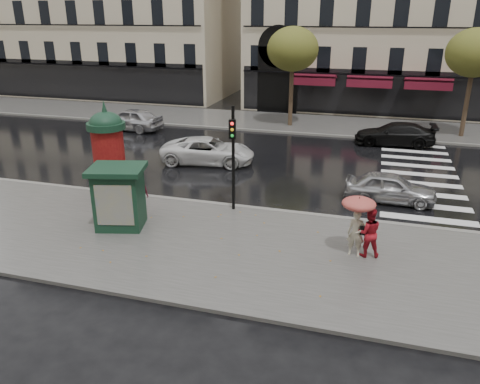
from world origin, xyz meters
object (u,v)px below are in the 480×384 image
(man_burgundy, at_px, (136,191))
(car_white, at_px, (208,151))
(woman_umbrella, at_px, (358,217))
(morris_column, at_px, (109,153))
(traffic_light, at_px, (233,149))
(car_far_silver, at_px, (131,119))
(newsstand, at_px, (119,196))
(car_black, at_px, (395,134))
(woman_red, at_px, (369,232))
(car_silver, at_px, (390,187))

(man_burgundy, relative_size, car_white, 0.40)
(woman_umbrella, height_order, car_white, woman_umbrella)
(morris_column, height_order, traffic_light, morris_column)
(woman_umbrella, height_order, morris_column, morris_column)
(car_far_silver, bearing_deg, newsstand, 33.00)
(woman_umbrella, height_order, car_black, woman_umbrella)
(woman_red, xyz_separation_m, traffic_light, (-5.20, 2.39, 1.67))
(woman_umbrella, xyz_separation_m, car_far_silver, (-15.54, 13.90, -0.70))
(car_far_silver, bearing_deg, car_white, 59.25)
(traffic_light, xyz_separation_m, car_white, (-3.18, 5.88, -1.94))
(woman_umbrella, distance_m, newsstand, 8.29)
(newsstand, xyz_separation_m, car_far_silver, (-7.25, 14.05, -0.54))
(newsstand, bearing_deg, car_black, 57.10)
(woman_umbrella, relative_size, woman_red, 1.24)
(car_black, bearing_deg, traffic_light, -30.35)
(man_burgundy, distance_m, morris_column, 2.46)
(morris_column, bearing_deg, car_black, 47.53)
(woman_umbrella, relative_size, car_white, 0.42)
(woman_red, xyz_separation_m, morris_column, (-10.46, 2.23, 1.15))
(woman_umbrella, xyz_separation_m, car_black, (1.45, 14.89, -0.78))
(woman_umbrella, bearing_deg, car_silver, 78.32)
(car_black, bearing_deg, car_far_silver, -90.23)
(morris_column, bearing_deg, car_white, 71.06)
(morris_column, xyz_separation_m, newsstand, (1.80, -2.45, -0.80))
(man_burgundy, height_order, newsstand, newsstand)
(woman_umbrella, bearing_deg, car_black, 84.45)
(car_far_silver, bearing_deg, traffic_light, 48.81)
(woman_umbrella, height_order, woman_red, woman_umbrella)
(morris_column, bearing_deg, man_burgundy, -35.81)
(morris_column, bearing_deg, woman_umbrella, -12.79)
(woman_umbrella, height_order, man_burgundy, woman_umbrella)
(newsstand, distance_m, car_black, 17.93)
(morris_column, distance_m, newsstand, 3.14)
(car_white, relative_size, car_black, 1.05)
(traffic_light, bearing_deg, newsstand, -143.00)
(traffic_light, distance_m, newsstand, 4.53)
(woman_red, bearing_deg, car_far_silver, -53.13)
(car_silver, bearing_deg, car_white, 72.80)
(woman_red, xyz_separation_m, car_silver, (0.74, 5.33, -0.31))
(man_burgundy, xyz_separation_m, traffic_light, (3.43, 1.48, 1.52))
(woman_umbrella, relative_size, newsstand, 0.89)
(newsstand, xyz_separation_m, car_silver, (9.40, 5.55, -0.66))
(woman_red, bearing_deg, morris_column, -24.16)
(woman_umbrella, bearing_deg, woman_red, 8.92)
(morris_column, distance_m, traffic_light, 5.29)
(traffic_light, height_order, car_silver, traffic_light)
(newsstand, height_order, car_white, newsstand)
(woman_umbrella, bearing_deg, traffic_light, 153.07)
(car_black, bearing_deg, woman_red, -7.71)
(morris_column, relative_size, traffic_light, 1.00)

